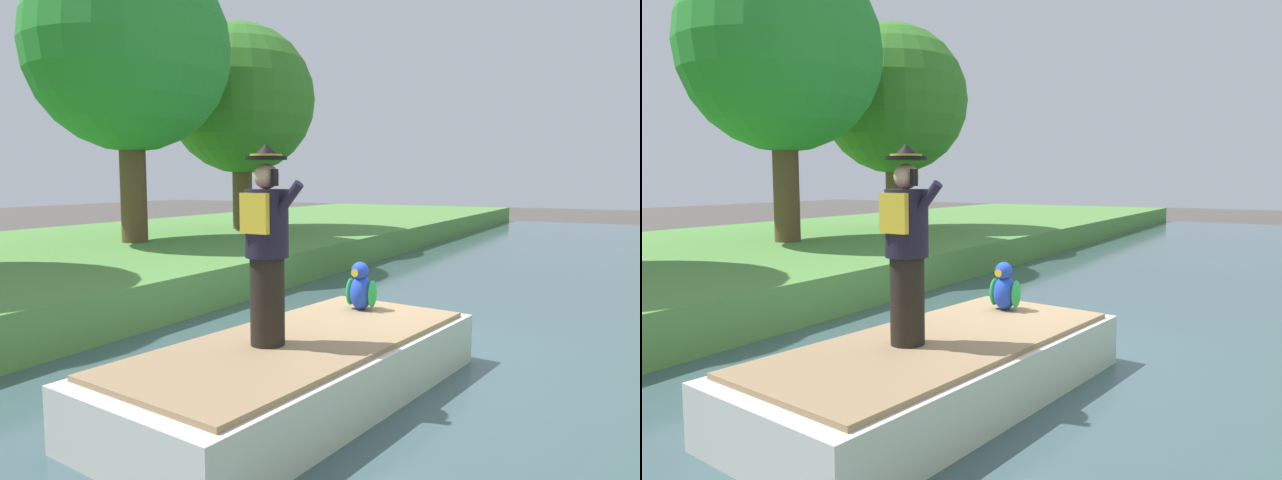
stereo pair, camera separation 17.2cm
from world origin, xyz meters
TOP-DOWN VIEW (x-y plane):
  - ground_plane at (0.00, 0.00)m, footprint 80.00×80.00m
  - canal_water at (0.00, 0.00)m, footprint 6.40×48.00m
  - boat at (0.00, -1.84)m, footprint 2.28×4.38m
  - person_pirate at (-0.16, -2.18)m, footprint 0.61×0.42m
  - parrot_plush at (-0.02, -0.43)m, footprint 0.36×0.35m
  - tree_slender at (-7.52, 3.19)m, footprint 4.59×4.59m
  - tree_tall at (-7.52, 7.37)m, footprint 4.26×4.26m

SIDE VIEW (x-z plane):
  - ground_plane at x=0.00m, z-range 0.00..0.00m
  - canal_water at x=0.00m, z-range 0.00..0.10m
  - boat at x=0.00m, z-range 0.10..0.71m
  - parrot_plush at x=-0.02m, z-range 0.67..1.24m
  - person_pirate at x=-0.16m, z-range 0.71..2.56m
  - tree_tall at x=-7.52m, z-range 1.55..7.42m
  - tree_slender at x=-7.52m, z-range 1.78..8.44m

